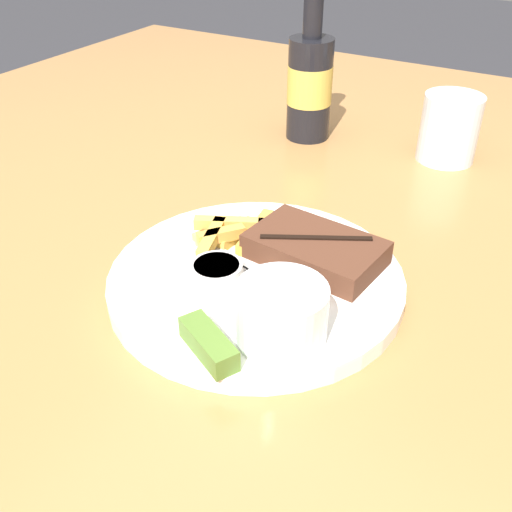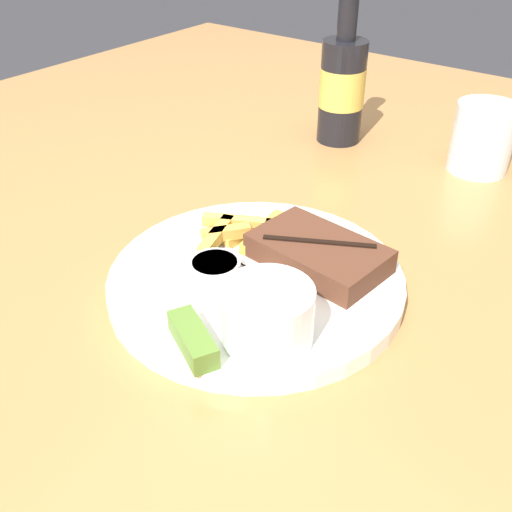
# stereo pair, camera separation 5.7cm
# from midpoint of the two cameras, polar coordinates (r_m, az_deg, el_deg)

# --- Properties ---
(dining_table) EXTENTS (1.57, 1.67, 0.78)m
(dining_table) POSITION_cam_midpoint_polar(r_m,az_deg,el_deg) (0.63, 2.62, -7.23)
(dining_table) COLOR #A87542
(dining_table) RESTS_ON ground_plane
(dinner_plate) EXTENTS (0.29, 0.29, 0.02)m
(dinner_plate) POSITION_cam_midpoint_polar(r_m,az_deg,el_deg) (0.59, 2.78, -2.44)
(dinner_plate) COLOR white
(dinner_plate) RESTS_ON dining_table
(steak_portion) EXTENTS (0.14, 0.09, 0.03)m
(steak_portion) POSITION_cam_midpoint_polar(r_m,az_deg,el_deg) (0.59, 8.71, 0.18)
(steak_portion) COLOR #512D1E
(steak_portion) RESTS_ON dinner_plate
(fries_pile) EXTENTS (0.09, 0.12, 0.02)m
(fries_pile) POSITION_cam_midpoint_polar(r_m,az_deg,el_deg) (0.63, 1.17, 2.40)
(fries_pile) COLOR #EDAF4D
(fries_pile) RESTS_ON dinner_plate
(coleslaw_cup) EXTENTS (0.08, 0.08, 0.05)m
(coleslaw_cup) POSITION_cam_midpoint_polar(r_m,az_deg,el_deg) (0.49, 4.48, -5.46)
(coleslaw_cup) COLOR white
(coleslaw_cup) RESTS_ON dinner_plate
(dipping_sauce_cup) EXTENTS (0.05, 0.05, 0.02)m
(dipping_sauce_cup) POSITION_cam_midpoint_polar(r_m,az_deg,el_deg) (0.56, -1.04, -1.50)
(dipping_sauce_cup) COLOR silver
(dipping_sauce_cup) RESTS_ON dinner_plate
(pickle_spear) EXTENTS (0.07, 0.05, 0.02)m
(pickle_spear) POSITION_cam_midpoint_polar(r_m,az_deg,el_deg) (0.49, -2.73, -8.05)
(pickle_spear) COLOR #567A2D
(pickle_spear) RESTS_ON dinner_plate
(fork_utensil) EXTENTS (0.13, 0.04, 0.00)m
(fork_utensil) POSITION_cam_midpoint_polar(r_m,az_deg,el_deg) (0.63, -1.88, 1.44)
(fork_utensil) COLOR #B7B7BC
(fork_utensil) RESTS_ON dinner_plate
(beer_bottle) EXTENTS (0.07, 0.07, 0.23)m
(beer_bottle) POSITION_cam_midpoint_polar(r_m,az_deg,el_deg) (0.90, 10.09, 15.73)
(beer_bottle) COLOR black
(beer_bottle) RESTS_ON dining_table
(drinking_glass) EXTENTS (0.08, 0.08, 0.09)m
(drinking_glass) POSITION_cam_midpoint_polar(r_m,az_deg,el_deg) (0.87, 22.58, 10.30)
(drinking_glass) COLOR silver
(drinking_glass) RESTS_ON dining_table
(salt_shaker) EXTENTS (0.03, 0.03, 0.07)m
(salt_shaker) POSITION_cam_midpoint_polar(r_m,az_deg,el_deg) (0.96, 23.49, 11.32)
(salt_shaker) COLOR white
(salt_shaker) RESTS_ON dining_table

